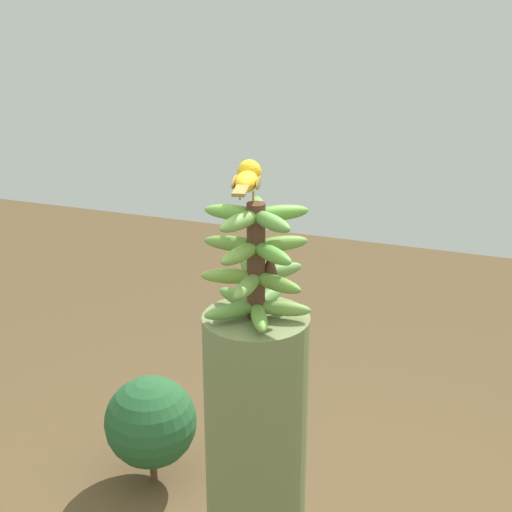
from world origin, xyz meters
The scene contains 3 objects.
banana_bunch centered at (0.00, 0.00, 1.39)m, with size 0.27×0.27×0.29m.
perched_bird centered at (0.03, 0.03, 1.58)m, with size 0.22×0.08×0.08m.
tropical_shrub centered at (0.79, 0.74, 0.29)m, with size 0.38×0.38×0.48m.
Camera 1 is at (-1.55, -0.56, 2.04)m, focal length 53.05 mm.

